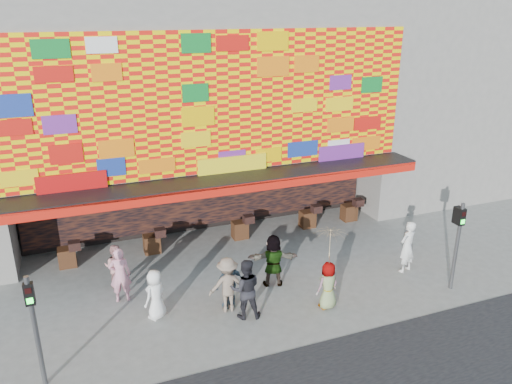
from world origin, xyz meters
TOP-DOWN VIEW (x-y plane):
  - ground at (0.00, 0.00)m, footprint 90.00×90.00m
  - shop_building at (0.00, 8.18)m, footprint 15.20×9.40m
  - neighbor_right at (13.00, 8.00)m, footprint 11.00×8.00m
  - signal_left at (-6.20, -1.50)m, footprint 0.22×0.20m
  - signal_right at (6.20, -1.50)m, footprint 0.22×0.20m
  - ped_a at (-3.12, 0.33)m, footprint 0.90×0.86m
  - ped_b at (-3.96, 1.64)m, footprint 0.71×0.51m
  - ped_c at (-0.63, -0.58)m, footprint 1.06×0.91m
  - ped_d at (-1.02, -0.06)m, footprint 1.19×0.77m
  - ped_e at (-0.91, 0.09)m, footprint 1.03×0.65m
  - ped_f at (0.84, 0.81)m, footprint 1.74×0.99m
  - ped_g at (1.87, -1.01)m, footprint 0.81×0.60m
  - ped_h at (5.51, 0.01)m, footprint 0.79×0.63m
  - ped_i at (-4.02, 2.58)m, footprint 0.88×0.79m
  - parasol at (1.87, -1.01)m, footprint 1.11×1.13m

SIDE VIEW (x-z plane):
  - ground at x=0.00m, z-range 0.00..0.00m
  - ped_i at x=-4.02m, z-range 0.00..1.50m
  - ped_g at x=1.87m, z-range 0.00..1.52m
  - ped_a at x=-3.12m, z-range 0.00..1.55m
  - ped_e at x=-0.91m, z-range 0.00..1.63m
  - ped_d at x=-1.02m, z-range 0.00..1.75m
  - ped_f at x=0.84m, z-range 0.00..1.79m
  - ped_b at x=-3.96m, z-range 0.00..1.81m
  - ped_h at x=5.51m, z-range 0.00..1.87m
  - ped_c at x=-0.63m, z-range 0.00..1.88m
  - signal_left at x=-6.20m, z-range 0.36..3.36m
  - signal_right at x=6.20m, z-range 0.36..3.36m
  - parasol at x=1.87m, z-range 1.22..3.12m
  - shop_building at x=0.00m, z-range 0.23..10.23m
  - neighbor_right at x=13.00m, z-range 0.00..12.00m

